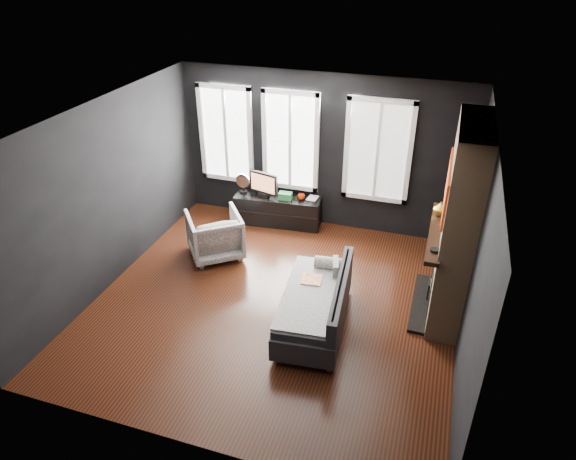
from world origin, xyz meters
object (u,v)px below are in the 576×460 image
(sofa, at_px, (314,302))
(media_console, at_px, (278,210))
(mantel_vase, at_px, (440,208))
(monitor, at_px, (264,183))
(armchair, at_px, (215,233))
(book, at_px, (308,192))
(mug, at_px, (301,196))

(sofa, relative_size, media_console, 1.16)
(mantel_vase, bearing_deg, monitor, 159.26)
(mantel_vase, bearing_deg, sofa, -136.21)
(mantel_vase, bearing_deg, armchair, -177.46)
(media_console, relative_size, mantel_vase, 7.93)
(media_console, bearing_deg, sofa, -66.62)
(mantel_vase, bearing_deg, book, 149.79)
(book, bearing_deg, media_console, -167.62)
(media_console, xyz_separation_m, book, (0.52, 0.11, 0.38))
(armchair, bearing_deg, mantel_vase, 145.24)
(mug, relative_size, mantel_vase, 0.63)
(sofa, xyz_separation_m, armchair, (-1.99, 1.19, 0.03))
(media_console, distance_m, mantel_vase, 3.19)
(armchair, xyz_separation_m, mug, (1.04, 1.37, 0.17))
(sofa, height_order, monitor, monitor)
(armchair, height_order, monitor, monitor)
(sofa, height_order, armchair, armchair)
(sofa, height_order, media_console, sofa)
(media_console, xyz_separation_m, mug, (0.42, 0.03, 0.32))
(media_console, relative_size, monitor, 2.69)
(sofa, height_order, mug, sofa)
(monitor, distance_m, book, 0.80)
(mug, bearing_deg, monitor, -173.40)
(book, height_order, mantel_vase, mantel_vase)
(book, bearing_deg, sofa, -72.25)
(mug, relative_size, book, 0.51)
(book, bearing_deg, mantel_vase, -30.21)
(mug, bearing_deg, book, 42.18)
(armchair, relative_size, monitor, 1.45)
(book, bearing_deg, monitor, -167.82)
(armchair, relative_size, mantel_vase, 4.29)
(book, xyz_separation_m, mantel_vase, (2.24, -1.30, 0.68))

